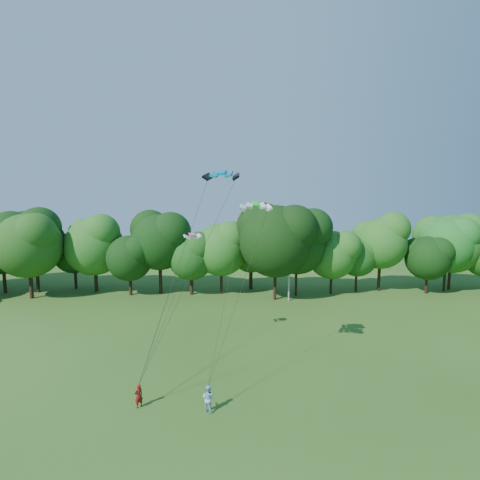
{
  "coord_description": "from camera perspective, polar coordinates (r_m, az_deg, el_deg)",
  "views": [
    {
      "loc": [
        -0.03,
        -18.82,
        14.97
      ],
      "look_at": [
        -0.26,
        13.0,
        10.98
      ],
      "focal_mm": 28.0,
      "sensor_mm": 36.0,
      "label": 1
    }
  ],
  "objects": [
    {
      "name": "tree_back_west",
      "position": [
        60.38,
        -29.64,
        0.64
      ],
      "size": [
        10.02,
        10.02,
        14.58
      ],
      "color": "#2E2112",
      "rests_on": "ground"
    },
    {
      "name": "kite_flyer_left",
      "position": [
        29.28,
        -15.19,
        -21.93
      ],
      "size": [
        0.73,
        0.73,
        1.71
      ],
      "primitive_type": "imported",
      "rotation": [
        0.0,
        0.0,
        3.91
      ],
      "color": "maroon",
      "rests_on": "ground"
    },
    {
      "name": "kite_pink",
      "position": [
        34.78,
        -7.29,
        0.83
      ],
      "size": [
        1.77,
        1.32,
        0.27
      ],
      "rotation": [
        0.0,
        0.0,
        0.38
      ],
      "color": "#FF46B1",
      "rests_on": "ground"
    },
    {
      "name": "kite_flyer_right",
      "position": [
        28.07,
        -4.87,
        -22.88
      ],
      "size": [
        1.13,
        1.04,
        1.86
      ],
      "primitive_type": "imported",
      "rotation": [
        0.0,
        0.0,
        2.65
      ],
      "color": "#AAD0EC",
      "rests_on": "ground"
    },
    {
      "name": "ground",
      "position": [
        24.04,
        0.45,
        -31.35
      ],
      "size": [
        160.0,
        160.0,
        0.0
      ],
      "primitive_type": "plane",
      "color": "#254F15",
      "rests_on": "ground"
    },
    {
      "name": "tree_back_center",
      "position": [
        52.0,
        5.44,
        1.7
      ],
      "size": [
        11.07,
        11.07,
        16.1
      ],
      "color": "black",
      "rests_on": "ground"
    },
    {
      "name": "kite_green",
      "position": [
        29.79,
        2.38,
        5.53
      ],
      "size": [
        2.57,
        1.32,
        0.46
      ],
      "rotation": [
        0.0,
        0.0,
        0.08
      ],
      "color": "green",
      "rests_on": "ground"
    },
    {
      "name": "kite_teal",
      "position": [
        26.68,
        -2.78,
        10.27
      ],
      "size": [
        2.66,
        1.51,
        0.48
      ],
      "rotation": [
        0.0,
        0.0,
        -0.16
      ],
      "color": "#0579A1",
      "rests_on": "ground"
    },
    {
      "name": "tree_back_east",
      "position": [
        64.75,
        29.03,
        0.16
      ],
      "size": [
        8.92,
        8.92,
        12.98
      ],
      "color": "#331E14",
      "rests_on": "ground"
    },
    {
      "name": "utility_pole",
      "position": [
        52.53,
        7.48,
        -4.88
      ],
      "size": [
        1.57,
        0.39,
        7.92
      ],
      "rotation": [
        0.0,
        0.0,
        -0.2
      ],
      "color": "#B7B6AE",
      "rests_on": "ground"
    }
  ]
}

